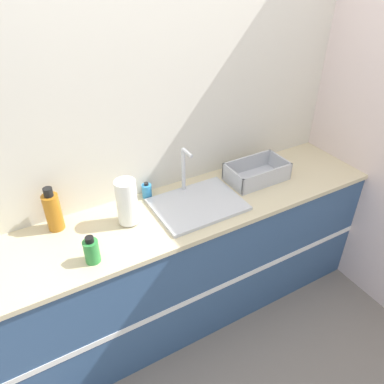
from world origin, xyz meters
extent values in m
plane|color=slate|center=(0.00, 0.00, 0.00)|extent=(12.00, 12.00, 0.00)
cube|color=beige|center=(0.00, 0.58, 1.30)|extent=(4.90, 0.06, 2.60)
cube|color=silver|center=(1.28, 0.28, 1.30)|extent=(0.06, 2.55, 2.60)
cube|color=#33517A|center=(0.00, 0.28, 0.44)|extent=(2.50, 0.55, 0.87)
cube|color=white|center=(0.00, 0.00, 0.44)|extent=(2.50, 0.01, 0.04)
cube|color=beige|center=(0.00, 0.28, 0.89)|extent=(2.52, 0.57, 0.03)
cube|color=silver|center=(0.07, 0.26, 0.91)|extent=(0.52, 0.39, 0.02)
cylinder|color=silver|center=(0.07, 0.43, 1.06)|extent=(0.02, 0.02, 0.28)
cylinder|color=silver|center=(0.07, 0.38, 1.20)|extent=(0.02, 0.10, 0.02)
cylinder|color=#4C4C51|center=(-0.34, 0.31, 0.91)|extent=(0.09, 0.09, 0.01)
cylinder|color=white|center=(-0.34, 0.31, 1.05)|extent=(0.12, 0.12, 0.26)
cube|color=#B7BABF|center=(0.56, 0.32, 0.91)|extent=(0.39, 0.23, 0.01)
cube|color=#B7BABF|center=(0.56, 0.21, 0.97)|extent=(0.39, 0.01, 0.11)
cube|color=#B7BABF|center=(0.56, 0.43, 0.97)|extent=(0.39, 0.01, 0.11)
cube|color=#B7BABF|center=(0.37, 0.32, 0.97)|extent=(0.01, 0.23, 0.11)
cube|color=#B7BABF|center=(0.75, 0.32, 0.97)|extent=(0.01, 0.23, 0.11)
cylinder|color=#B26B19|center=(-0.70, 0.46, 1.01)|extent=(0.09, 0.09, 0.21)
cylinder|color=black|center=(-0.70, 0.46, 1.14)|extent=(0.05, 0.05, 0.05)
cylinder|color=#2D8C3D|center=(-0.61, 0.12, 0.97)|extent=(0.08, 0.08, 0.12)
cylinder|color=black|center=(-0.61, 0.12, 1.04)|extent=(0.04, 0.04, 0.03)
cylinder|color=#338CCC|center=(-0.15, 0.49, 0.95)|extent=(0.06, 0.06, 0.09)
cylinder|color=black|center=(-0.15, 0.49, 1.00)|extent=(0.03, 0.03, 0.02)
camera|label=1|loc=(-0.84, -1.29, 2.23)|focal=35.00mm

